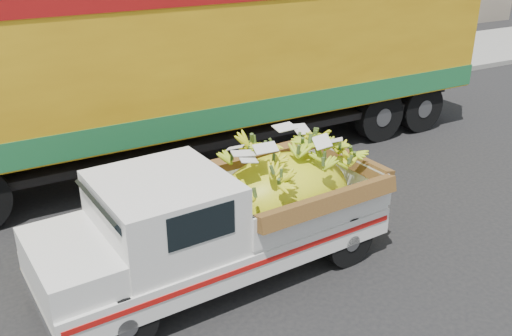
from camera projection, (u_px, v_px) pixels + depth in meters
ground at (222, 248)px, 8.38m from camera, size 100.00×100.00×0.00m
curb at (110, 128)px, 12.97m from camera, size 60.00×0.25×0.15m
sidewalk at (87, 104)px, 14.65m from camera, size 60.00×4.00×0.14m
pickup_truck at (240, 212)px, 7.57m from camera, size 4.72×2.00×1.62m
semi_trailer at (211, 52)px, 10.83m from camera, size 12.01×2.66×3.80m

